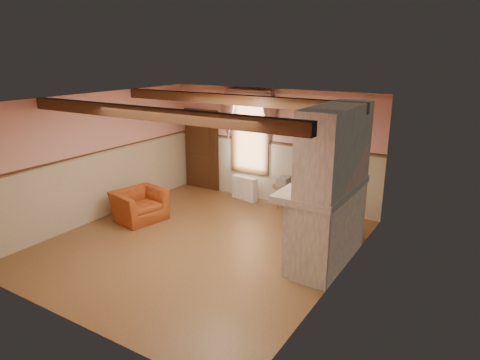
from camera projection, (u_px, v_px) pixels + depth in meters
The scene contains 26 objects.
floor at pixel (200, 243), 8.44m from camera, with size 5.50×6.00×0.01m, color brown.
ceiling at pixel (196, 100), 7.64m from camera, with size 5.50×6.00×0.01m, color silver.
wall_back at pixel (272, 146), 10.49m from camera, with size 5.50×0.02×2.80m, color #D59793.
wall_front at pixel (60, 229), 5.59m from camera, with size 5.50×0.02×2.80m, color #D59793.
wall_left at pixel (98, 157), 9.42m from camera, with size 0.02×6.00×2.80m, color #D59793.
wall_right at pixel (340, 201), 6.66m from camera, with size 0.02×6.00×2.80m, color #D59793.
wainscot at pixel (199, 208), 8.23m from camera, with size 5.50×6.00×1.50m, color beige, non-canonical shape.
chair_rail at pixel (198, 170), 8.01m from camera, with size 5.50×6.00×0.08m, color black, non-canonical shape.
firebox at pixel (307, 233), 7.80m from camera, with size 0.20×0.95×0.90m, color black.
armchair at pixel (139, 205), 9.54m from camera, with size 1.05×0.91×0.68m, color #994219.
side_table at pixel (284, 197), 10.32m from camera, with size 0.55×0.55×0.55m, color brown.
book_stack at pixel (283, 181), 10.26m from camera, with size 0.26×0.32×0.20m, color #B7AD8C.
radiator at pixel (245, 188), 10.86m from camera, with size 0.70×0.18×0.60m, color white.
bowl at pixel (327, 180), 7.54m from camera, with size 0.36×0.36×0.09m, color brown.
mantel_clock at pixel (339, 169), 8.02m from camera, with size 0.14×0.24×0.20m, color black.
oil_lamp at pixel (330, 173), 7.61m from camera, with size 0.11×0.11×0.28m, color #C87F38.
candle_red at pixel (311, 188), 6.94m from camera, with size 0.06×0.06×0.16m, color maroon.
jar_yellow at pixel (310, 190), 6.90m from camera, with size 0.06×0.06×0.12m, color gold.
fireplace at pixel (333, 187), 7.31m from camera, with size 0.85×2.00×2.80m, color gray.
mantel at pixel (323, 188), 7.42m from camera, with size 1.05×2.05×0.12m, color gray.
overmantel_mirror at pixel (315, 153), 7.33m from camera, with size 0.06×1.44×1.04m, color silver.
door at pixel (202, 151), 11.59m from camera, with size 1.10×0.10×2.10m, color black.
window at pixel (250, 134), 10.69m from camera, with size 1.06×0.08×2.02m, color white.
window_drapes at pixel (249, 111), 10.45m from camera, with size 1.30×0.14×1.40m, color gray.
ceiling_beam_front at pixel (150, 114), 6.69m from camera, with size 5.50×0.18×0.20m, color black.
ceiling_beam_back at pixel (232, 100), 8.65m from camera, with size 5.50×0.18×0.20m, color black.
Camera 1 is at (4.72, -6.17, 3.63)m, focal length 32.00 mm.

